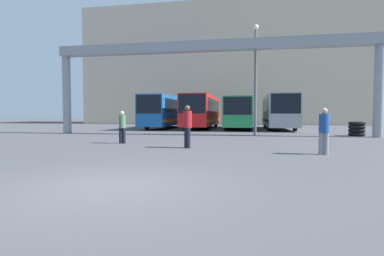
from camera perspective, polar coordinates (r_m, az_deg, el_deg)
name	(u,v)px	position (r m, az deg, el deg)	size (l,w,h in m)	color
ground_plane	(111,187)	(6.32, -15.13, -10.76)	(200.00, 200.00, 0.00)	#47474C
building_backdrop	(230,68)	(48.89, 7.31, 11.23)	(44.18, 12.00, 17.56)	beige
overhead_gantry	(208,58)	(21.25, 3.11, 13.17)	(22.27, 0.80, 6.51)	gray
bus_slot_0	(167,110)	(31.80, -4.83, 3.35)	(2.46, 11.96, 3.23)	#1959A5
bus_slot_1	(202,110)	(31.08, 1.97, 3.40)	(2.51, 12.08, 3.25)	red
bus_slot_2	(239,112)	(30.21, 8.96, 3.11)	(2.52, 11.00, 2.99)	#268C4C
bus_slot_3	(279,110)	(30.31, 16.16, 3.28)	(2.55, 10.92, 3.21)	#999EA5
pedestrian_mid_left	(187,125)	(12.89, -0.89, 0.50)	(0.38, 0.38, 1.84)	black
pedestrian_far_center	(122,126)	(15.29, -13.15, 0.33)	(0.34, 0.34, 1.62)	black
pedestrian_near_left	(324,130)	(11.78, 23.82, -0.33)	(0.35, 0.35, 1.68)	gray
tire_stack	(357,129)	(22.86, 28.88, -0.14)	(1.04, 1.04, 0.96)	black
lamp_post	(256,75)	(21.39, 12.01, 9.83)	(0.36, 0.36, 7.60)	#595B60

